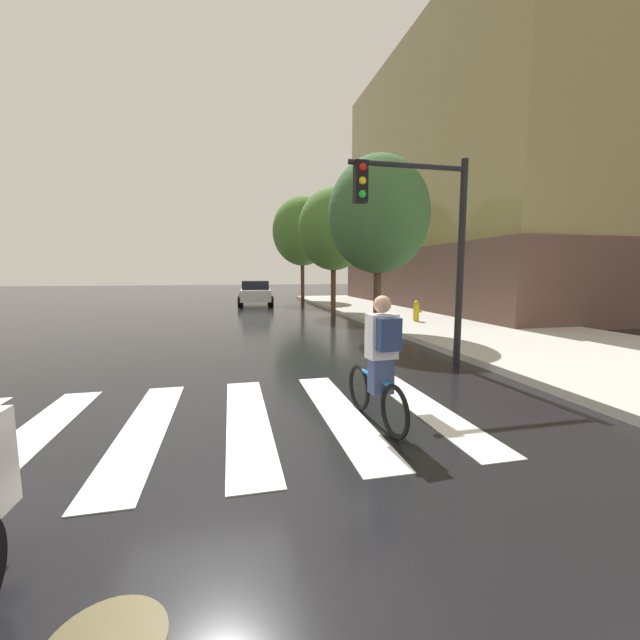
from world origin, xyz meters
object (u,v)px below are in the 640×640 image
traffic_light_near (425,227)px  street_tree_far (302,231)px  cyclist (380,362)px  fire_hydrant (416,311)px  sedan_mid (255,293)px  street_tree_mid (334,229)px  street_tree_near (379,215)px

traffic_light_near → street_tree_far: size_ratio=0.61×
cyclist → fire_hydrant: size_ratio=2.19×
traffic_light_near → sedan_mid: bearing=97.7°
cyclist → street_tree_mid: size_ratio=0.29×
fire_hydrant → street_tree_far: size_ratio=0.11×
sedan_mid → fire_hydrant: bearing=-63.2°
street_tree_far → traffic_light_near: bearing=-92.9°
sedan_mid → street_tree_far: size_ratio=0.64×
traffic_light_near → street_tree_near: bearing=80.4°
street_tree_near → sedan_mid: bearing=103.6°
cyclist → street_tree_near: street_tree_near is taller
street_tree_near → traffic_light_near: bearing=-99.6°
street_tree_near → cyclist: bearing=-110.9°
traffic_light_near → cyclist: bearing=-126.4°
cyclist → traffic_light_near: traffic_light_near is taller
sedan_mid → street_tree_near: size_ratio=0.80×
street_tree_near → street_tree_mid: street_tree_mid is taller
fire_hydrant → cyclist: bearing=-119.3°
sedan_mid → street_tree_near: (3.00, -12.43, 2.95)m
cyclist → street_tree_mid: 14.04m
traffic_light_near → street_tree_near: street_tree_near is taller
sedan_mid → traffic_light_near: (2.27, -16.78, 2.10)m
street_tree_mid → cyclist: bearing=-102.4°
street_tree_far → sedan_mid: bearing=-155.2°
street_tree_near → street_tree_far: 13.94m
sedan_mid → fire_hydrant: (5.32, -10.52, -0.23)m
traffic_light_near → fire_hydrant: (3.05, 6.26, -2.33)m
street_tree_near → street_tree_mid: 6.41m
traffic_light_near → street_tree_far: (0.91, 18.26, 1.77)m
fire_hydrant → street_tree_near: (-2.32, -1.91, 3.19)m
traffic_light_near → fire_hydrant: 7.34m
street_tree_near → street_tree_mid: size_ratio=0.94×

